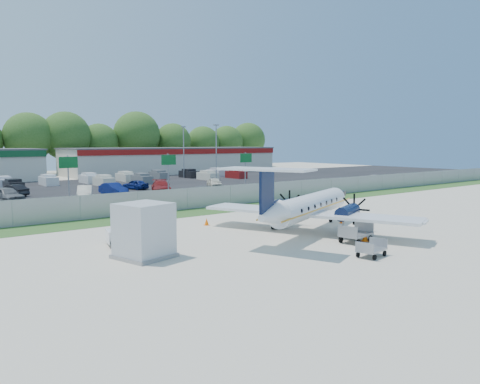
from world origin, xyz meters
TOP-DOWN VIEW (x-y plane):
  - ground at (0.00, 0.00)m, footprint 170.00×170.00m
  - grass_verge at (0.00, 12.00)m, footprint 170.00×4.00m
  - access_road at (0.00, 19.00)m, footprint 170.00×8.00m
  - parking_lot at (0.00, 40.00)m, footprint 170.00×32.00m
  - perimeter_fence at (0.00, 14.00)m, footprint 120.00×0.06m
  - building_east at (26.00, 61.98)m, footprint 44.40×12.40m
  - sign_left at (-8.00, 22.91)m, footprint 1.80×0.26m
  - sign_mid at (3.00, 22.91)m, footprint 1.80×0.26m
  - sign_right at (14.00, 22.91)m, footprint 1.80×0.26m
  - light_pole_ne at (20.00, 38.00)m, footprint 0.90×0.35m
  - light_pole_se at (20.00, 48.00)m, footprint 0.90×0.35m
  - tree_line at (0.00, 74.00)m, footprint 112.00×6.00m
  - aircraft at (0.73, -0.80)m, footprint 15.38×14.94m
  - pushback_tug at (-10.57, 3.18)m, footprint 2.99×2.48m
  - baggage_cart_near at (-1.63, -7.80)m, footprint 1.91×1.35m
  - baggage_cart_far at (0.73, -4.88)m, footprint 2.38×1.66m
  - service_container at (-11.48, -0.37)m, footprint 3.25×3.25m
  - cone_nose at (5.51, 0.23)m, footprint 0.34×0.34m
  - cone_port_wing at (1.44, -5.06)m, footprint 0.43×0.43m
  - cone_starboard_wing at (-3.27, 5.89)m, footprint 0.37×0.37m
  - road_car_west at (-15.07, 17.07)m, footprint 5.47×4.03m
  - road_car_mid at (5.23, 19.97)m, footprint 5.07×3.39m
  - road_car_east at (33.93, 17.33)m, footprint 5.11×2.20m
  - parked_car_a at (-12.36, 29.28)m, footprint 3.22×5.34m
  - parked_car_b at (-4.57, 28.38)m, footprint 3.02×4.63m
  - parked_car_c at (-0.66, 29.71)m, footprint 2.18×4.61m
  - parked_car_d at (5.05, 28.59)m, footprint 4.13×5.73m
  - parked_car_e at (13.75, 29.49)m, footprint 3.20×4.48m
  - parked_car_f at (-10.44, 35.57)m, footprint 2.94×4.43m
  - parked_car_g at (4.34, 34.41)m, footprint 2.72×4.16m
  - far_parking_rows at (0.00, 45.00)m, footprint 56.00×10.00m

SIDE VIEW (x-z plane):
  - ground at x=0.00m, z-range 0.00..0.00m
  - tree_line at x=0.00m, z-range -7.00..7.00m
  - road_car_west at x=-15.07m, z-range -0.69..0.69m
  - road_car_mid at x=5.23m, z-range -0.80..0.80m
  - road_car_east at x=33.93m, z-range -0.82..0.82m
  - parked_car_a at x=-12.36m, z-range -0.85..0.85m
  - parked_car_b at x=-4.57m, z-range -0.72..0.72m
  - parked_car_c at x=-0.66m, z-range -0.73..0.73m
  - parked_car_d at x=5.05m, z-range -0.77..0.77m
  - parked_car_e at x=13.75m, z-range -0.71..0.71m
  - parked_car_f at x=-10.44m, z-range -0.69..0.69m
  - parked_car_g at x=4.34m, z-range -0.66..0.66m
  - far_parking_rows at x=0.00m, z-range -0.80..0.80m
  - grass_verge at x=0.00m, z-range 0.00..0.02m
  - access_road at x=0.00m, z-range 0.00..0.02m
  - parking_lot at x=0.00m, z-range 0.00..0.02m
  - cone_nose at x=5.51m, z-range -0.01..0.47m
  - cone_starboard_wing at x=-3.27m, z-range -0.01..0.52m
  - cone_port_wing at x=1.44m, z-range -0.02..0.59m
  - baggage_cart_near at x=-1.63m, z-range -0.03..0.88m
  - baggage_cart_far at x=0.73m, z-range -0.04..1.11m
  - pushback_tug at x=-10.57m, z-range -0.03..1.42m
  - perimeter_fence at x=0.00m, z-range 0.01..2.00m
  - service_container at x=-11.48m, z-range -0.10..2.87m
  - aircraft at x=0.73m, z-range -0.54..4.22m
  - building_east at x=26.00m, z-range 0.01..5.25m
  - sign_left at x=-8.00m, z-range 1.11..6.11m
  - sign_mid at x=3.00m, z-range 1.11..6.11m
  - sign_right at x=14.00m, z-range 1.11..6.11m
  - light_pole_ne at x=20.00m, z-range 0.69..9.78m
  - light_pole_se at x=20.00m, z-range 0.69..9.78m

